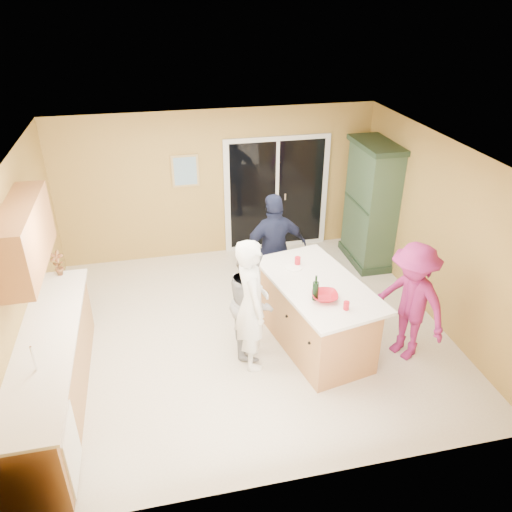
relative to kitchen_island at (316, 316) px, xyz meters
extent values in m
plane|color=beige|center=(-0.84, 0.50, -0.47)|extent=(5.50, 5.50, 0.00)
cube|color=silver|center=(-0.84, 0.50, 2.13)|extent=(5.50, 5.00, 0.10)
cube|color=tan|center=(-0.84, 3.00, 0.83)|extent=(5.50, 0.10, 2.60)
cube|color=tan|center=(-0.84, -2.00, 0.83)|extent=(5.50, 0.10, 2.60)
cube|color=tan|center=(-3.59, 0.50, 0.83)|extent=(0.10, 5.00, 2.60)
cube|color=tan|center=(1.91, 0.50, 0.83)|extent=(0.10, 5.00, 2.60)
cube|color=#A57240|center=(-3.29, -0.40, -0.02)|extent=(0.60, 3.00, 0.90)
cube|color=white|center=(-3.28, -1.50, -0.07)|extent=(0.62, 0.60, 0.72)
cube|color=silver|center=(-3.27, -0.40, 0.45)|extent=(0.65, 3.05, 0.04)
cylinder|color=silver|center=(-3.29, -0.90, 0.62)|extent=(0.02, 0.02, 0.30)
cube|color=#A57240|center=(-3.41, 0.30, 1.41)|extent=(0.35, 1.60, 0.75)
cube|color=silver|center=(0.21, 2.97, 0.58)|extent=(1.90, 0.05, 2.10)
cube|color=black|center=(0.21, 2.95, 0.58)|extent=(1.70, 0.03, 1.94)
cube|color=silver|center=(0.21, 2.95, 0.58)|extent=(0.06, 0.04, 1.94)
cube|color=silver|center=(0.36, 2.94, 0.53)|extent=(0.02, 0.03, 0.12)
cube|color=tan|center=(-1.39, 2.98, 1.13)|extent=(0.46, 0.03, 0.56)
cube|color=teal|center=(-1.39, 2.96, 1.13)|extent=(0.38, 0.02, 0.48)
cube|color=#A57240|center=(0.00, 0.00, 0.01)|extent=(1.18, 1.82, 0.96)
cube|color=silver|center=(0.00, 0.00, 0.51)|extent=(1.39, 2.07, 0.04)
cube|color=black|center=(0.00, 0.00, -0.41)|extent=(1.08, 1.72, 0.11)
cube|color=#1E3121|center=(1.65, 2.11, -0.40)|extent=(0.60, 1.13, 0.13)
cube|color=#364E34|center=(1.65, 2.11, 0.59)|extent=(0.53, 1.06, 2.00)
cube|color=#1E3121|center=(1.65, 2.11, 1.64)|extent=(0.62, 1.17, 0.09)
imported|color=white|center=(-0.91, -0.15, 0.42)|extent=(0.44, 0.66, 1.78)
imported|color=gray|center=(-0.86, 0.13, 0.29)|extent=(0.68, 0.81, 1.51)
imported|color=#171E33|center=(-0.27, 1.21, 0.41)|extent=(1.08, 0.56, 1.76)
imported|color=#8C1E53|center=(1.10, -0.43, 0.35)|extent=(1.00, 1.22, 1.64)
imported|color=#AF1320|center=(-0.05, -0.38, 0.57)|extent=(0.37, 0.37, 0.08)
imported|color=#B11121|center=(-3.29, 1.02, 0.65)|extent=(0.21, 0.16, 0.35)
cylinder|color=#AF1320|center=(0.12, -0.64, 0.58)|extent=(0.08, 0.08, 0.10)
cylinder|color=#AF1320|center=(-0.13, 0.50, 0.59)|extent=(0.10, 0.10, 0.12)
cylinder|color=black|center=(-0.17, -0.36, 0.65)|extent=(0.08, 0.08, 0.24)
cylinder|color=black|center=(-0.17, -0.36, 0.81)|extent=(0.03, 0.03, 0.09)
cylinder|color=white|center=(-0.21, 0.42, 0.54)|extent=(0.24, 0.24, 0.02)
camera|label=1|loc=(-1.95, -5.15, 3.90)|focal=35.00mm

